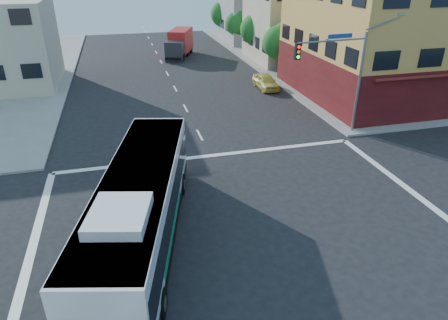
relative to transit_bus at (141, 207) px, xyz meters
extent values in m
plane|color=black|center=(4.75, -1.70, -1.86)|extent=(120.00, 120.00, 0.00)
cube|color=gray|center=(39.75, 33.30, -1.78)|extent=(50.00, 50.00, 0.15)
cube|color=#CB9148|center=(24.75, 16.80, 5.14)|extent=(18.00, 15.00, 14.00)
cube|color=#5C1516|center=(24.75, 16.80, 0.14)|extent=(18.09, 15.08, 4.00)
cube|color=#C2B494|center=(21.75, 32.30, 2.64)|extent=(12.00, 10.00, 9.00)
cube|color=#989893|center=(21.75, 46.30, 3.14)|extent=(12.00, 10.00, 10.00)
cylinder|color=slate|center=(15.55, 9.10, 1.64)|extent=(0.18, 0.18, 7.00)
cylinder|color=slate|center=(13.05, 8.85, 4.74)|extent=(5.01, 0.62, 0.12)
cube|color=black|center=(10.55, 8.60, 4.24)|extent=(0.32, 0.30, 1.00)
sphere|color=#FF0C0C|center=(10.55, 8.43, 4.54)|extent=(0.20, 0.20, 0.20)
sphere|color=yellow|center=(10.55, 8.43, 4.24)|extent=(0.20, 0.20, 0.20)
sphere|color=#19FF33|center=(10.55, 8.43, 3.94)|extent=(0.20, 0.20, 0.20)
cube|color=navy|center=(13.55, 8.90, 4.99)|extent=(1.80, 0.22, 0.28)
cube|color=gray|center=(18.05, 9.35, 6.14)|extent=(0.50, 0.22, 0.14)
cylinder|color=#3D2916|center=(16.55, 26.30, -0.90)|extent=(0.28, 0.28, 1.92)
sphere|color=#1B5F22|center=(16.55, 26.30, 1.51)|extent=(3.60, 3.60, 3.60)
sphere|color=#1B5F22|center=(16.95, 26.00, 2.41)|extent=(2.52, 2.52, 2.52)
cylinder|color=#3D2916|center=(16.55, 34.30, -0.86)|extent=(0.28, 0.28, 1.99)
sphere|color=#1B5F22|center=(16.55, 34.30, 1.66)|extent=(3.80, 3.80, 3.80)
sphere|color=#1B5F22|center=(16.95, 34.00, 2.61)|extent=(2.66, 2.66, 2.66)
cylinder|color=#3D2916|center=(16.55, 42.30, -0.91)|extent=(0.28, 0.28, 1.89)
sphere|color=#1B5F22|center=(16.55, 42.30, 1.39)|extent=(3.40, 3.40, 3.40)
sphere|color=#1B5F22|center=(16.95, 42.00, 2.24)|extent=(2.38, 2.38, 2.38)
cylinder|color=#3D2916|center=(16.55, 50.30, -0.84)|extent=(0.28, 0.28, 2.03)
sphere|color=#1B5F22|center=(16.55, 50.30, 1.77)|extent=(4.00, 4.00, 4.00)
sphere|color=#1B5F22|center=(16.95, 50.00, 2.77)|extent=(2.80, 2.80, 2.80)
cube|color=black|center=(0.01, 0.02, -1.27)|extent=(5.77, 13.12, 0.48)
cube|color=white|center=(0.01, 0.02, 0.04)|extent=(5.75, 13.09, 3.04)
cube|color=black|center=(0.01, 0.02, 0.22)|extent=(5.71, 12.73, 1.33)
cube|color=black|center=(1.55, 6.17, 0.12)|extent=(2.45, 0.67, 1.44)
cube|color=#E5590C|center=(1.55, 6.20, 1.18)|extent=(1.99, 0.55, 0.30)
cube|color=white|center=(0.01, 0.02, 1.49)|extent=(5.64, 12.83, 0.13)
cube|color=white|center=(-0.77, -3.09, 1.75)|extent=(2.42, 2.74, 0.38)
cube|color=#087A48|center=(-1.46, -0.16, -0.74)|extent=(1.45, 5.70, 0.30)
cube|color=#087A48|center=(1.21, -0.83, -0.74)|extent=(1.45, 5.70, 0.30)
cylinder|color=black|center=(-0.24, 4.31, -1.30)|extent=(0.58, 1.15, 1.11)
cylinder|color=#99999E|center=(-0.38, 4.34, -1.30)|extent=(0.18, 0.55, 0.56)
cylinder|color=black|center=(2.24, 3.69, -1.30)|extent=(0.58, 1.15, 1.11)
cylinder|color=#99999E|center=(2.38, 3.65, -1.30)|extent=(0.18, 0.55, 0.56)
cylinder|color=black|center=(-2.23, -3.65, -1.30)|extent=(0.58, 1.15, 1.11)
cylinder|color=#99999E|center=(-2.37, -3.61, -1.30)|extent=(0.18, 0.55, 0.56)
cylinder|color=black|center=(0.25, -4.27, -1.30)|extent=(0.58, 1.15, 1.11)
cylinder|color=#99999E|center=(0.39, -4.30, -1.30)|extent=(0.18, 0.55, 0.56)
cube|color=#29282D|center=(6.53, 35.29, -0.67)|extent=(2.70, 2.64, 2.37)
cube|color=black|center=(6.20, 34.48, -0.31)|extent=(1.81, 0.78, 0.91)
cube|color=red|center=(7.81, 38.51, 0.06)|extent=(3.93, 5.56, 2.74)
cube|color=black|center=(7.41, 37.49, -1.36)|extent=(4.57, 7.53, 0.27)
cylinder|color=black|center=(5.70, 35.81, -1.40)|extent=(0.58, 0.94, 0.91)
cylinder|color=black|center=(7.48, 35.10, -1.40)|extent=(0.58, 0.94, 0.91)
cylinder|color=black|center=(6.68, 38.27, -1.40)|extent=(0.58, 0.94, 0.91)
cylinder|color=black|center=(8.47, 37.56, -1.40)|extent=(0.58, 0.94, 0.91)
cylinder|color=black|center=(7.53, 40.39, -1.40)|extent=(0.58, 0.94, 0.91)
cylinder|color=black|center=(9.31, 39.68, -1.40)|extent=(0.58, 0.94, 0.91)
imported|color=#D7C851|center=(13.27, 21.09, -1.16)|extent=(1.71, 4.10, 1.39)
camera|label=1|loc=(-0.18, -14.55, 9.23)|focal=32.00mm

